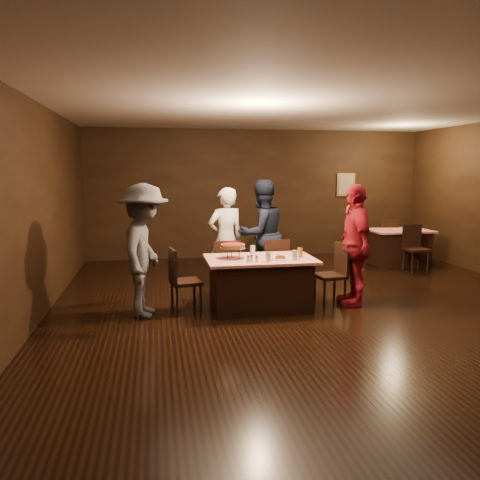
{
  "coord_description": "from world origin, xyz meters",
  "views": [
    {
      "loc": [
        -2.4,
        -5.91,
        2.06
      ],
      "look_at": [
        -1.15,
        1.03,
        1.0
      ],
      "focal_mm": 35.0,
      "sensor_mm": 36.0,
      "label": 1
    }
  ],
  "objects_px": {
    "diner_white_jacket": "(226,239)",
    "glass_back": "(253,250)",
    "chair_far_left": "(226,268)",
    "pizza_stand": "(233,246)",
    "glass_front_right": "(294,255)",
    "main_table": "(260,283)",
    "diner_grey_knit": "(144,250)",
    "diner_navy_hoodie": "(261,234)",
    "chair_back_far": "(386,239)",
    "back_table": "(399,247)",
    "chair_far_right": "(274,266)",
    "diner_red_shirt": "(354,245)",
    "glass_front_left": "(268,257)",
    "chair_end_right": "(330,274)",
    "chair_end_left": "(186,280)",
    "glass_amber": "(300,253)",
    "plate_empty": "(293,254)"
  },
  "relations": [
    {
      "from": "diner_white_jacket",
      "to": "glass_back",
      "type": "xyz_separation_m",
      "value": [
        0.28,
        -0.93,
        -0.04
      ]
    },
    {
      "from": "chair_far_left",
      "to": "glass_back",
      "type": "relative_size",
      "value": 6.79
    },
    {
      "from": "pizza_stand",
      "to": "glass_front_right",
      "type": "height_order",
      "value": "pizza_stand"
    },
    {
      "from": "main_table",
      "to": "diner_grey_knit",
      "type": "relative_size",
      "value": 0.85
    },
    {
      "from": "diner_navy_hoodie",
      "to": "chair_back_far",
      "type": "bearing_deg",
      "value": -172.02
    },
    {
      "from": "back_table",
      "to": "chair_far_left",
      "type": "xyz_separation_m",
      "value": [
        -4.11,
        -1.92,
        0.09
      ]
    },
    {
      "from": "chair_far_left",
      "to": "chair_far_right",
      "type": "xyz_separation_m",
      "value": [
        0.8,
        0.0,
        0.0
      ]
    },
    {
      "from": "glass_back",
      "to": "chair_far_left",
      "type": "bearing_deg",
      "value": 127.87
    },
    {
      "from": "back_table",
      "to": "diner_white_jacket",
      "type": "distance_m",
      "value": 4.32
    },
    {
      "from": "chair_far_left",
      "to": "diner_red_shirt",
      "type": "height_order",
      "value": "diner_red_shirt"
    },
    {
      "from": "diner_grey_knit",
      "to": "glass_back",
      "type": "bearing_deg",
      "value": -68.5
    },
    {
      "from": "main_table",
      "to": "diner_white_jacket",
      "type": "height_order",
      "value": "diner_white_jacket"
    },
    {
      "from": "chair_far_left",
      "to": "diner_grey_knit",
      "type": "relative_size",
      "value": 0.51
    },
    {
      "from": "chair_far_left",
      "to": "pizza_stand",
      "type": "bearing_deg",
      "value": 92.37
    },
    {
      "from": "chair_back_far",
      "to": "pizza_stand",
      "type": "xyz_separation_m",
      "value": [
        -4.11,
        -3.22,
        0.48
      ]
    },
    {
      "from": "back_table",
      "to": "chair_far_right",
      "type": "height_order",
      "value": "chair_far_right"
    },
    {
      "from": "glass_front_left",
      "to": "glass_front_right",
      "type": "height_order",
      "value": "same"
    },
    {
      "from": "chair_end_right",
      "to": "diner_grey_knit",
      "type": "relative_size",
      "value": 0.51
    },
    {
      "from": "chair_end_left",
      "to": "pizza_stand",
      "type": "xyz_separation_m",
      "value": [
        0.7,
        0.05,
        0.48
      ]
    },
    {
      "from": "chair_far_right",
      "to": "chair_end_right",
      "type": "distance_m",
      "value": 1.03
    },
    {
      "from": "glass_back",
      "to": "back_table",
      "type": "bearing_deg",
      "value": 32.26
    },
    {
      "from": "chair_far_right",
      "to": "glass_front_left",
      "type": "height_order",
      "value": "chair_far_right"
    },
    {
      "from": "chair_far_left",
      "to": "glass_front_right",
      "type": "height_order",
      "value": "chair_far_left"
    },
    {
      "from": "glass_front_right",
      "to": "chair_end_left",
      "type": "bearing_deg",
      "value": 170.84
    },
    {
      "from": "chair_far_right",
      "to": "chair_end_left",
      "type": "bearing_deg",
      "value": 24.79
    },
    {
      "from": "chair_back_far",
      "to": "glass_back",
      "type": "relative_size",
      "value": 6.79
    },
    {
      "from": "main_table",
      "to": "back_table",
      "type": "bearing_deg",
      "value": 35.77
    },
    {
      "from": "chair_end_right",
      "to": "diner_white_jacket",
      "type": "xyz_separation_m",
      "value": [
        -1.43,
        1.23,
        0.41
      ]
    },
    {
      "from": "glass_front_right",
      "to": "glass_front_left",
      "type": "bearing_deg",
      "value": -172.87
    },
    {
      "from": "chair_back_far",
      "to": "diner_grey_knit",
      "type": "height_order",
      "value": "diner_grey_knit"
    },
    {
      "from": "main_table",
      "to": "glass_front_left",
      "type": "distance_m",
      "value": 0.55
    },
    {
      "from": "main_table",
      "to": "glass_front_left",
      "type": "relative_size",
      "value": 11.43
    },
    {
      "from": "main_table",
      "to": "glass_amber",
      "type": "distance_m",
      "value": 0.75
    },
    {
      "from": "chair_far_right",
      "to": "glass_amber",
      "type": "relative_size",
      "value": 6.79
    },
    {
      "from": "chair_far_right",
      "to": "plate_empty",
      "type": "bearing_deg",
      "value": 102.26
    },
    {
      "from": "diner_white_jacket",
      "to": "diner_red_shirt",
      "type": "distance_m",
      "value": 2.19
    },
    {
      "from": "plate_empty",
      "to": "glass_front_right",
      "type": "relative_size",
      "value": 1.79
    },
    {
      "from": "chair_end_right",
      "to": "diner_navy_hoodie",
      "type": "xyz_separation_m",
      "value": [
        -0.8,
        1.26,
        0.47
      ]
    },
    {
      "from": "main_table",
      "to": "back_table",
      "type": "distance_m",
      "value": 4.57
    },
    {
      "from": "diner_white_jacket",
      "to": "glass_front_right",
      "type": "relative_size",
      "value": 12.62
    },
    {
      "from": "diner_white_jacket",
      "to": "diner_red_shirt",
      "type": "height_order",
      "value": "diner_red_shirt"
    },
    {
      "from": "back_table",
      "to": "chair_far_left",
      "type": "bearing_deg",
      "value": -154.92
    },
    {
      "from": "pizza_stand",
      "to": "glass_amber",
      "type": "distance_m",
      "value": 1.01
    },
    {
      "from": "main_table",
      "to": "diner_grey_knit",
      "type": "distance_m",
      "value": 1.77
    },
    {
      "from": "chair_end_right",
      "to": "diner_red_shirt",
      "type": "xyz_separation_m",
      "value": [
        0.36,
        -0.05,
        0.45
      ]
    },
    {
      "from": "diner_navy_hoodie",
      "to": "glass_front_left",
      "type": "bearing_deg",
      "value": 58.13
    },
    {
      "from": "chair_end_left",
      "to": "diner_grey_knit",
      "type": "relative_size",
      "value": 0.51
    },
    {
      "from": "plate_empty",
      "to": "glass_front_right",
      "type": "xyz_separation_m",
      "value": [
        -0.1,
        -0.4,
        0.06
      ]
    },
    {
      "from": "diner_white_jacket",
      "to": "glass_front_left",
      "type": "bearing_deg",
      "value": 87.22
    },
    {
      "from": "diner_white_jacket",
      "to": "diner_navy_hoodie",
      "type": "distance_m",
      "value": 0.64
    }
  ]
}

